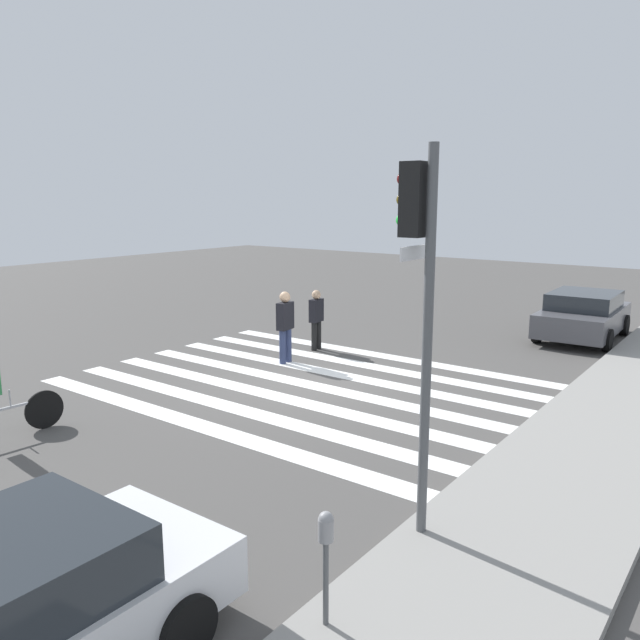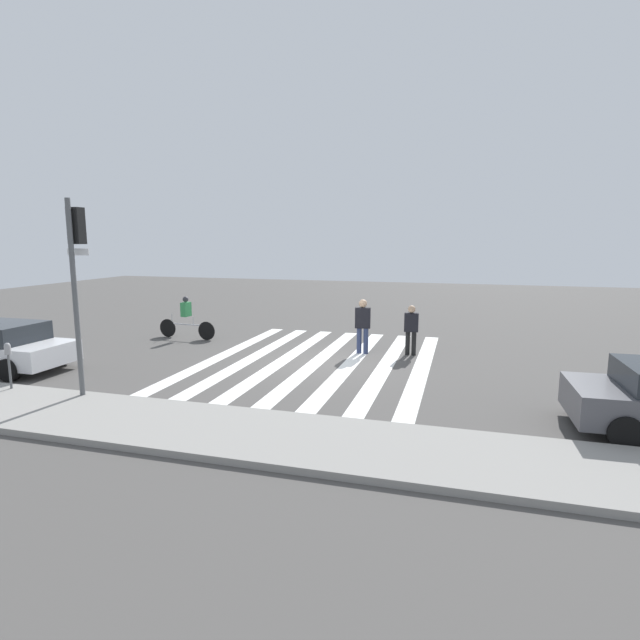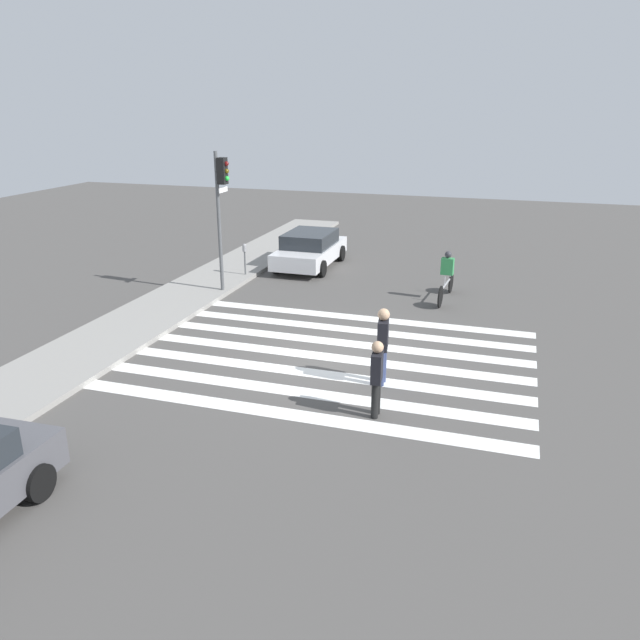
{
  "view_description": "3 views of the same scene",
  "coord_description": "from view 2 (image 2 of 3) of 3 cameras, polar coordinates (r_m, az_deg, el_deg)",
  "views": [
    {
      "loc": [
        10.72,
        8.48,
        4.17
      ],
      "look_at": [
        -1.05,
        -0.32,
        1.27
      ],
      "focal_mm": 35.0,
      "sensor_mm": 36.0,
      "label": 1
    },
    {
      "loc": [
        -4.36,
        14.77,
        3.85
      ],
      "look_at": [
        -0.03,
        -0.22,
        1.3
      ],
      "focal_mm": 28.0,
      "sensor_mm": 36.0,
      "label": 2
    },
    {
      "loc": [
        -14.28,
        -4.14,
        6.24
      ],
      "look_at": [
        -1.17,
        0.0,
        1.42
      ],
      "focal_mm": 35.0,
      "sensor_mm": 36.0,
      "label": 3
    }
  ],
  "objects": [
    {
      "name": "ground_plane",
      "position": [
        15.88,
        -0.32,
        -4.76
      ],
      "size": [
        60.0,
        60.0,
        0.0
      ],
      "primitive_type": "plane",
      "color": "#4C4947"
    },
    {
      "name": "sidewalk_curb",
      "position": [
        10.29,
        -10.44,
        -12.43
      ],
      "size": [
        36.0,
        2.5,
        0.14
      ],
      "color": "gray",
      "rests_on": "ground_plane"
    },
    {
      "name": "crosswalk_stripes",
      "position": [
        15.88,
        -0.32,
        -4.74
      ],
      "size": [
        7.0,
        10.0,
        0.01
      ],
      "color": "white",
      "rests_on": "ground_plane"
    },
    {
      "name": "traffic_light",
      "position": [
        12.99,
        -26.09,
        6.07
      ],
      "size": [
        0.6,
        0.5,
        4.76
      ],
      "color": "#515456",
      "rests_on": "ground_plane"
    },
    {
      "name": "parking_meter",
      "position": [
        14.62,
        -32.06,
        -3.5
      ],
      "size": [
        0.15,
        0.15,
        1.31
      ],
      "color": "#515456",
      "rests_on": "ground_plane"
    },
    {
      "name": "pedestrian_adult_tall_backpack",
      "position": [
        16.82,
        10.38,
        -0.82
      ],
      "size": [
        0.48,
        0.25,
        1.68
      ],
      "rotation": [
        0.0,
        0.0,
        3.24
      ],
      "color": "black",
      "rests_on": "ground_plane"
    },
    {
      "name": "pedestrian_adult_yellow_jacket",
      "position": [
        16.82,
        4.9,
        -0.36
      ],
      "size": [
        0.54,
        0.3,
        1.85
      ],
      "rotation": [
        0.0,
        0.0,
        0.14
      ],
      "color": "navy",
      "rests_on": "ground_plane"
    },
    {
      "name": "cyclist_mid_street",
      "position": [
        20.02,
        -15.04,
        0.4
      ],
      "size": [
        2.5,
        0.42,
        1.65
      ],
      "rotation": [
        0.0,
        0.0,
        -0.08
      ],
      "color": "black",
      "rests_on": "ground_plane"
    }
  ]
}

